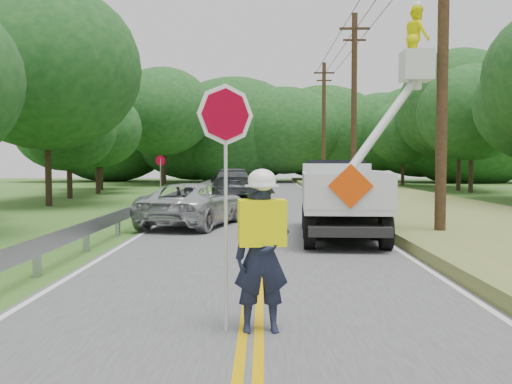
{
  "coord_description": "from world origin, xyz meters",
  "views": [
    {
      "loc": [
        0.14,
        -6.63,
        2.16
      ],
      "look_at": [
        0.0,
        6.0,
        1.5
      ],
      "focal_mm": 40.18,
      "sensor_mm": 36.0,
      "label": 1
    }
  ],
  "objects": [
    {
      "name": "ground",
      "position": [
        0.0,
        0.0,
        0.0
      ],
      "size": [
        140.0,
        140.0,
        0.0
      ],
      "primitive_type": "plane",
      "color": "#326322",
      "rests_on": "ground"
    },
    {
      "name": "road",
      "position": [
        0.0,
        14.0,
        0.01
      ],
      "size": [
        7.2,
        96.0,
        0.03
      ],
      "color": "#454447",
      "rests_on": "ground"
    },
    {
      "name": "guardrail",
      "position": [
        -4.02,
        14.91,
        0.55
      ],
      "size": [
        0.18,
        48.0,
        0.77
      ],
      "color": "gray",
      "rests_on": "ground"
    },
    {
      "name": "utility_poles",
      "position": [
        5.0,
        17.02,
        5.27
      ],
      "size": [
        1.6,
        43.3,
        10.0
      ],
      "color": "black",
      "rests_on": "ground"
    },
    {
      "name": "tall_grass_verge",
      "position": [
        7.1,
        14.0,
        0.15
      ],
      "size": [
        7.0,
        96.0,
        0.3
      ],
      "primitive_type": "cube",
      "color": "olive",
      "rests_on": "ground"
    },
    {
      "name": "treeline_left",
      "position": [
        -10.04,
        32.82,
        6.06
      ],
      "size": [
        11.1,
        54.82,
        11.38
      ],
      "color": "#332319",
      "rests_on": "ground"
    },
    {
      "name": "treeline_horizon",
      "position": [
        1.63,
        56.16,
        5.5
      ],
      "size": [
        57.01,
        15.59,
        12.17
      ],
      "color": "#123F18",
      "rests_on": "ground"
    },
    {
      "name": "flagger",
      "position": [
        0.12,
        0.51,
        1.13
      ],
      "size": [
        1.16,
        0.53,
        3.11
      ],
      "color": "#191E33",
      "rests_on": "road"
    },
    {
      "name": "bucket_truck",
      "position": [
        2.59,
        10.49,
        1.47
      ],
      "size": [
        3.58,
        6.49,
        6.33
      ],
      "color": "black",
      "rests_on": "road"
    },
    {
      "name": "suv_silver",
      "position": [
        -2.16,
        12.5,
        0.74
      ],
      "size": [
        3.57,
        5.62,
        1.44
      ],
      "primitive_type": "imported",
      "rotation": [
        0.0,
        0.0,
        2.9
      ],
      "color": "#B5B8BC",
      "rests_on": "road"
    },
    {
      "name": "suv_darkgrey",
      "position": [
        -1.67,
        27.77,
        0.9
      ],
      "size": [
        2.86,
        6.24,
        1.77
      ],
      "primitive_type": "imported",
      "rotation": [
        0.0,
        0.0,
        3.2
      ],
      "color": "#3C4045",
      "rests_on": "road"
    },
    {
      "name": "stop_sign_permanent",
      "position": [
        -5.03,
        22.33,
        1.66
      ],
      "size": [
        0.48,
        0.28,
        2.51
      ],
      "color": "gray",
      "rests_on": "ground"
    }
  ]
}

